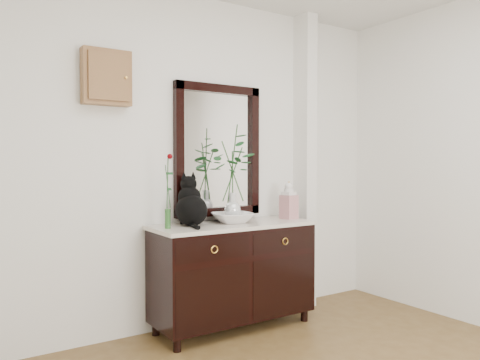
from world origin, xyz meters
TOP-DOWN VIEW (x-y plane):
  - wall_back at (0.00, 1.98)m, footprint 3.60×0.04m
  - pilaster at (1.00, 1.90)m, footprint 0.12×0.20m
  - sideboard at (0.10, 1.73)m, footprint 1.33×0.52m
  - wall_mirror at (0.10, 1.97)m, footprint 0.80×0.06m
  - key_cabinet at (-0.85, 1.94)m, footprint 0.35×0.10m
  - cat at (-0.25, 1.79)m, footprint 0.34×0.39m
  - lotus_bowl at (0.11, 1.75)m, footprint 0.38×0.38m
  - vase_branches at (0.11, 1.75)m, footprint 0.45×0.45m
  - bud_vase_rose at (-0.47, 1.73)m, footprint 0.08×0.08m
  - ginger_jar at (0.67, 1.73)m, footprint 0.14×0.14m

SIDE VIEW (x-z plane):
  - sideboard at x=0.10m, z-range 0.06..0.88m
  - lotus_bowl at x=0.11m, z-range 0.85..0.93m
  - ginger_jar at x=0.67m, z-range 0.85..1.18m
  - cat at x=-0.25m, z-range 0.85..1.24m
  - bud_vase_rose at x=-0.47m, z-range 0.85..1.41m
  - vase_branches at x=0.11m, z-range 0.87..1.65m
  - wall_back at x=0.00m, z-range 0.00..2.70m
  - pilaster at x=1.00m, z-range 0.00..2.70m
  - wall_mirror at x=0.10m, z-range 0.89..1.99m
  - key_cabinet at x=-0.85m, z-range 1.75..2.15m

